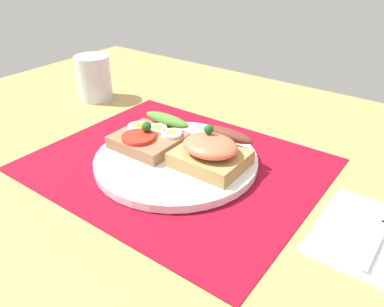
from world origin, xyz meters
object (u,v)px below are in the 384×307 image
(plate, at_px, (176,160))
(sandwich_salmon, at_px, (212,151))
(napkin, at_px, (378,238))
(drinking_glass, at_px, (94,78))
(sandwich_egg_tomato, at_px, (150,136))
(fork, at_px, (381,233))

(plate, bearing_deg, sandwich_salmon, 13.00)
(plate, distance_m, sandwich_salmon, 0.06)
(napkin, bearing_deg, drinking_glass, 170.09)
(sandwich_salmon, distance_m, drinking_glass, 0.38)
(sandwich_egg_tomato, height_order, sandwich_salmon, sandwich_salmon)
(drinking_glass, bearing_deg, sandwich_egg_tomato, -22.92)
(plate, relative_size, fork, 1.91)
(sandwich_egg_tomato, bearing_deg, drinking_glass, 157.08)
(sandwich_salmon, bearing_deg, plate, -167.00)
(sandwich_egg_tomato, distance_m, napkin, 0.35)
(plate, xyz_separation_m, sandwich_salmon, (0.06, 0.01, 0.03))
(plate, relative_size, sandwich_salmon, 2.49)
(sandwich_egg_tomato, relative_size, napkin, 0.70)
(sandwich_salmon, xyz_separation_m, napkin, (0.24, -0.01, -0.03))
(sandwich_salmon, bearing_deg, sandwich_egg_tomato, -176.29)
(plate, distance_m, drinking_glass, 0.33)
(napkin, bearing_deg, sandwich_egg_tomato, -179.68)
(napkin, relative_size, drinking_glass, 1.62)
(plate, xyz_separation_m, sandwich_egg_tomato, (-0.06, 0.01, 0.02))
(drinking_glass, bearing_deg, fork, -9.51)
(napkin, xyz_separation_m, drinking_glass, (-0.60, 0.10, 0.04))
(fork, bearing_deg, napkin, -101.71)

